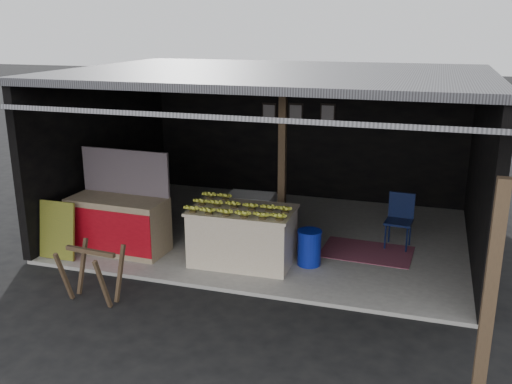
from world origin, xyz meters
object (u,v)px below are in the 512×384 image
(sawhorse, at_px, (92,269))
(white_crate, at_px, (251,219))
(plastic_chair, at_px, (400,215))
(banana_table, at_px, (243,236))
(water_barrel, at_px, (309,249))
(neighbor_stall, at_px, (119,222))

(sawhorse, bearing_deg, white_crate, 66.51)
(sawhorse, height_order, plastic_chair, plastic_chair)
(sawhorse, distance_m, plastic_chair, 5.18)
(white_crate, relative_size, sawhorse, 1.10)
(banana_table, xyz_separation_m, plastic_chair, (2.36, 1.51, 0.09))
(sawhorse, xyz_separation_m, water_barrel, (2.66, 2.04, -0.16))
(sawhorse, height_order, water_barrel, sawhorse)
(banana_table, xyz_separation_m, neighbor_stall, (-2.17, -0.14, 0.05))
(banana_table, bearing_deg, neighbor_stall, -177.79)
(white_crate, xyz_separation_m, neighbor_stall, (-2.02, -1.00, 0.07))
(white_crate, bearing_deg, water_barrel, -30.14)
(water_barrel, height_order, plastic_chair, plastic_chair)
(neighbor_stall, bearing_deg, banana_table, 5.71)
(banana_table, relative_size, plastic_chair, 1.79)
(banana_table, relative_size, white_crate, 1.89)
(plastic_chair, bearing_deg, banana_table, -141.56)
(banana_table, relative_size, sawhorse, 2.08)
(sawhorse, bearing_deg, banana_table, 53.53)
(banana_table, xyz_separation_m, sawhorse, (-1.61, -1.82, -0.02))
(white_crate, distance_m, water_barrel, 1.36)
(banana_table, height_order, sawhorse, banana_table)
(water_barrel, relative_size, plastic_chair, 0.59)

